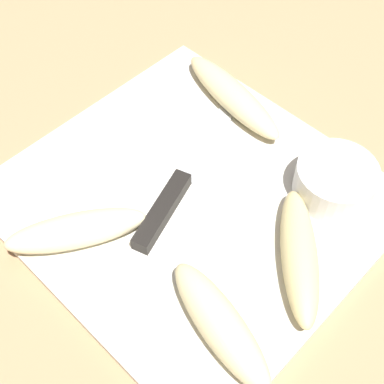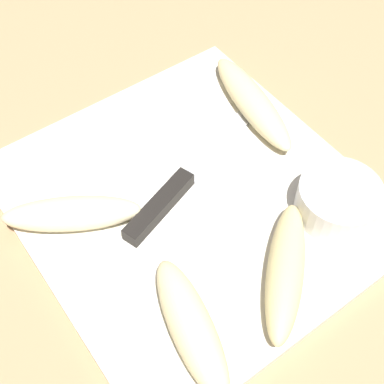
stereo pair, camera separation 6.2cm
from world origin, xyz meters
name	(u,v)px [view 2 (the right image)]	position (x,y,z in m)	size (l,w,h in m)	color
ground_plane	(192,203)	(0.00, 0.00, 0.00)	(4.00, 4.00, 0.00)	tan
cutting_board	(192,200)	(0.00, 0.00, 0.01)	(0.40, 0.38, 0.01)	silver
knife	(172,193)	(-0.01, -0.02, 0.02)	(0.10, 0.24, 0.02)	black
banana_spotted_left	(286,270)	(0.14, 0.02, 0.03)	(0.14, 0.15, 0.03)	#DBC684
banana_cream_curved	(72,214)	(-0.05, -0.13, 0.03)	(0.12, 0.15, 0.03)	beige
banana_ripe_center	(252,102)	(-0.07, 0.15, 0.03)	(0.19, 0.08, 0.03)	beige
banana_soft_right	(191,326)	(0.13, -0.10, 0.03)	(0.16, 0.08, 0.04)	beige
prep_bowl	(338,200)	(0.11, 0.12, 0.03)	(0.09, 0.09, 0.04)	white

